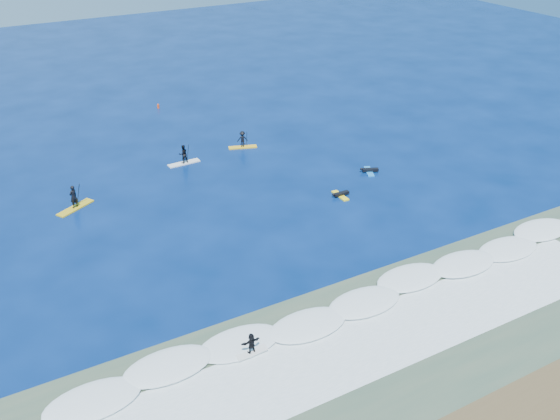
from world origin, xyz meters
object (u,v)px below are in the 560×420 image
prone_paddler_near (340,195)px  marker_buoy (158,106)px  prone_paddler_far (369,171)px  sup_paddler_right (243,140)px  sup_paddler_center (183,156)px  sup_paddler_left (74,200)px  wave_surfer (251,345)px

prone_paddler_near → marker_buoy: size_ratio=3.12×
prone_paddler_far → sup_paddler_right: bearing=59.4°
prone_paddler_far → marker_buoy: marker_buoy is taller
sup_paddler_center → prone_paddler_near: (8.41, -11.91, -0.61)m
prone_paddler_near → prone_paddler_far: 5.31m
sup_paddler_left → marker_buoy: size_ratio=5.13×
sup_paddler_right → wave_surfer: sup_paddler_right is taller
sup_paddler_left → prone_paddler_far: (23.37, -5.75, -0.55)m
prone_paddler_near → sup_paddler_left: bearing=67.7°
sup_paddler_right → marker_buoy: 14.61m
prone_paddler_far → wave_surfer: size_ratio=1.15×
prone_paddler_far → marker_buoy: (-10.06, 24.40, 0.12)m
prone_paddler_far → marker_buoy: bearing=47.2°
prone_paddler_near → marker_buoy: (-5.38, 26.90, 0.13)m
sup_paddler_left → wave_surfer: sup_paddler_left is taller
prone_paddler_near → sup_paddler_right: bearing=11.9°
prone_paddler_near → prone_paddler_far: size_ratio=0.93×
sup_paddler_center → wave_surfer: bearing=-106.0°
sup_paddler_left → prone_paddler_far: 24.07m
sup_paddler_center → wave_surfer: (-6.11, -24.87, -0.01)m
prone_paddler_far → prone_paddler_near: bearing=142.9°
sup_paddler_center → marker_buoy: size_ratio=4.75×
prone_paddler_far → marker_buoy: size_ratio=3.36×
wave_surfer → marker_buoy: wave_surfer is taller
sup_paddler_left → prone_paddler_near: sup_paddler_left is taller
sup_paddler_left → marker_buoy: sup_paddler_left is taller
sup_paddler_left → prone_paddler_near: bearing=-53.7°
wave_surfer → sup_paddler_center: bearing=74.3°
sup_paddler_left → sup_paddler_center: 10.91m
sup_paddler_left → wave_surfer: bearing=-108.7°
sup_paddler_center → wave_surfer: 25.61m
wave_surfer → sup_paddler_left: bearing=99.2°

